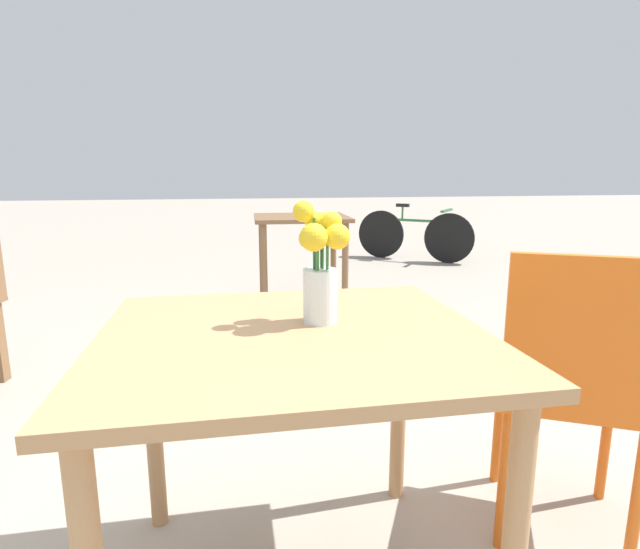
% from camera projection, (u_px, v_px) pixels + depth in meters
% --- Properties ---
extents(table_front, '(0.91, 0.81, 0.73)m').
position_uv_depth(table_front, '(294.00, 372.00, 1.20)').
color(table_front, tan).
rests_on(table_front, ground_plane).
extents(flower_vase, '(0.13, 0.14, 0.30)m').
position_uv_depth(flower_vase, '(320.00, 267.00, 1.22)').
color(flower_vase, silver).
rests_on(flower_vase, table_front).
extents(cafe_chair, '(0.54, 0.54, 0.89)m').
position_uv_depth(cafe_chair, '(573.00, 379.00, 1.42)').
color(cafe_chair, orange).
rests_on(cafe_chair, ground_plane).
extents(table_back, '(0.76, 0.69, 0.75)m').
position_uv_depth(table_back, '(301.00, 233.00, 3.97)').
color(table_back, brown).
rests_on(table_back, ground_plane).
extents(bicycle, '(1.19, 0.95, 0.70)m').
position_uv_depth(bicycle, '(414.00, 235.00, 6.24)').
color(bicycle, black).
rests_on(bicycle, ground_plane).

